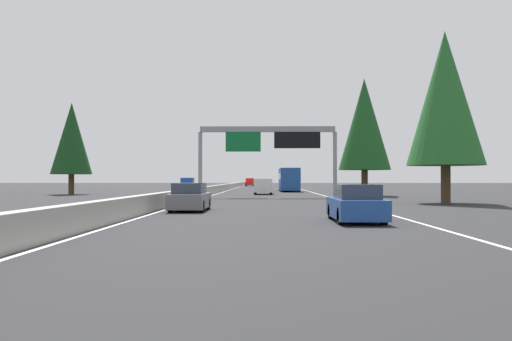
% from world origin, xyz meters
% --- Properties ---
extents(ground_plane, '(320.00, 320.00, 0.00)m').
position_xyz_m(ground_plane, '(60.00, 0.00, 0.00)').
color(ground_plane, '#262628').
extents(median_barrier, '(180.00, 0.56, 0.90)m').
position_xyz_m(median_barrier, '(80.00, 0.30, 0.45)').
color(median_barrier, '#9E9B93').
rests_on(median_barrier, ground).
extents(shoulder_stripe_right, '(160.00, 0.16, 0.01)m').
position_xyz_m(shoulder_stripe_right, '(70.00, -11.52, 0.01)').
color(shoulder_stripe_right, silver).
rests_on(shoulder_stripe_right, ground).
extents(shoulder_stripe_median, '(160.00, 0.16, 0.01)m').
position_xyz_m(shoulder_stripe_median, '(70.00, -0.25, 0.01)').
color(shoulder_stripe_median, silver).
rests_on(shoulder_stripe_median, ground).
extents(sign_gantry_overhead, '(0.50, 12.68, 6.48)m').
position_xyz_m(sign_gantry_overhead, '(46.03, -6.03, 5.16)').
color(sign_gantry_overhead, gray).
rests_on(sign_gantry_overhead, ground).
extents(sedan_far_center, '(4.40, 1.80, 1.47)m').
position_xyz_m(sedan_far_center, '(18.52, -9.23, 0.68)').
color(sedan_far_center, '#1E4793').
rests_on(sedan_far_center, ground).
extents(sedan_near_right, '(4.40, 1.80, 1.47)m').
position_xyz_m(sedan_near_right, '(25.54, -1.69, 0.68)').
color(sedan_near_right, slate).
rests_on(sedan_near_right, ground).
extents(minivan_near_center, '(5.00, 1.95, 1.69)m').
position_xyz_m(minivan_near_center, '(55.79, -5.42, 0.95)').
color(minivan_near_center, white).
rests_on(minivan_near_center, ground).
extents(pickup_distant_a, '(5.60, 2.00, 1.86)m').
position_xyz_m(pickup_distant_a, '(122.13, -1.96, 0.91)').
color(pickup_distant_a, red).
rests_on(pickup_distant_a, ground).
extents(bus_distant_b, '(11.50, 2.55, 3.10)m').
position_xyz_m(bus_distant_b, '(70.21, -8.87, 1.72)').
color(bus_distant_b, '#1E4793').
rests_on(bus_distant_b, ground).
extents(oncoming_near, '(5.60, 2.00, 1.86)m').
position_xyz_m(oncoming_near, '(78.89, 6.40, 0.91)').
color(oncoming_near, '#1E4793').
rests_on(oncoming_near, ground).
extents(conifer_right_near, '(5.22, 5.22, 11.87)m').
position_xyz_m(conifer_right_near, '(34.14, -18.01, 7.21)').
color(conifer_right_near, '#4C3823').
rests_on(conifer_right_near, ground).
extents(conifer_right_mid, '(5.19, 5.19, 11.79)m').
position_xyz_m(conifer_right_mid, '(50.94, -15.61, 7.17)').
color(conifer_right_mid, '#4C3823').
rests_on(conifer_right_mid, ground).
extents(conifer_left_near, '(4.38, 4.38, 9.96)m').
position_xyz_m(conifer_left_near, '(54.62, 15.34, 6.05)').
color(conifer_left_near, '#4C3823').
rests_on(conifer_left_near, ground).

